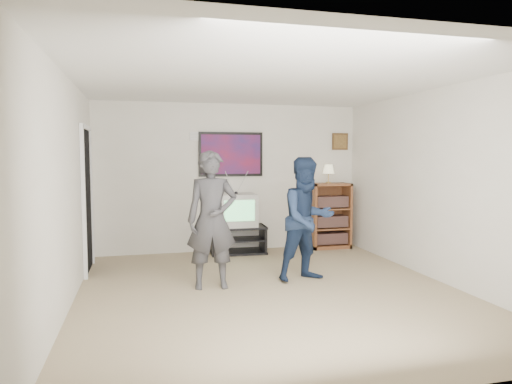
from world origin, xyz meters
name	(u,v)px	position (x,y,z in m)	size (l,w,h in m)	color
room_shell	(264,186)	(0.00, 0.35, 1.25)	(4.51, 5.00, 2.51)	#867255
media_stand	(238,239)	(0.07, 2.23, 0.23)	(0.94, 0.55, 0.46)	black
crt_television	(236,210)	(0.04, 2.23, 0.73)	(0.64, 0.54, 0.54)	#AAAAA4
bookshelf	(329,216)	(1.73, 2.28, 0.57)	(0.70, 0.40, 1.14)	brown
table_lamp	(329,174)	(1.71, 2.31, 1.31)	(0.21, 0.21, 0.33)	beige
person_tall	(212,220)	(-0.65, 0.36, 0.85)	(0.62, 0.41, 1.69)	#363538
person_short	(307,219)	(0.60, 0.39, 0.81)	(0.78, 0.61, 1.61)	#182642
controller_left	(208,186)	(-0.66, 0.56, 1.25)	(0.03, 0.11, 0.03)	white
controller_right	(301,196)	(0.60, 0.64, 1.09)	(0.03, 0.11, 0.03)	white
poster	(231,154)	(0.00, 2.48, 1.65)	(1.10, 0.03, 0.75)	black
air_vent	(198,136)	(-0.55, 2.48, 1.95)	(0.28, 0.02, 0.14)	white
small_picture	(340,142)	(2.00, 2.48, 1.88)	(0.30, 0.03, 0.30)	#493017
doorway	(86,201)	(-2.23, 1.60, 1.00)	(0.03, 0.85, 2.00)	black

